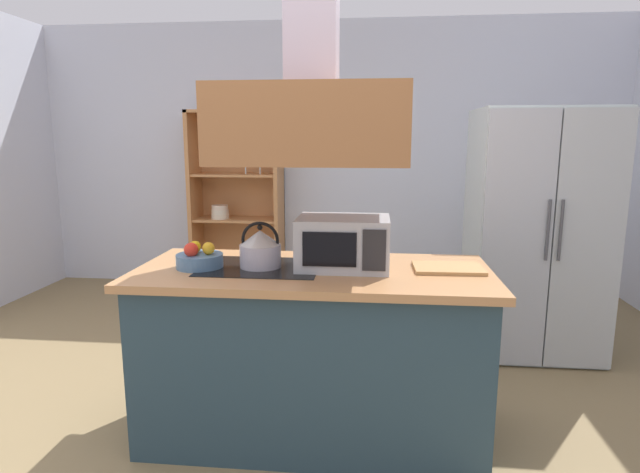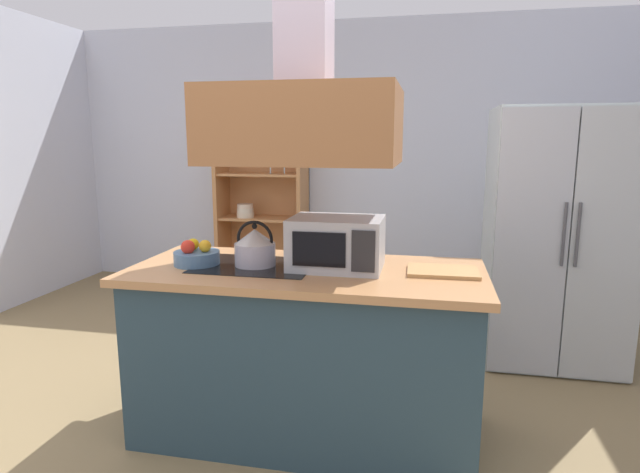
% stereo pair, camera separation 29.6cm
% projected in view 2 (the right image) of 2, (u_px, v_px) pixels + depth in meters
% --- Properties ---
extents(ground_plane, '(7.80, 7.80, 0.00)m').
position_uv_depth(ground_plane, '(263.00, 436.00, 2.76)').
color(ground_plane, olive).
extents(wall_back, '(6.00, 0.12, 2.70)m').
position_uv_depth(wall_back, '(350.00, 158.00, 5.40)').
color(wall_back, silver).
rests_on(wall_back, ground).
extents(kitchen_island, '(1.79, 0.81, 0.90)m').
position_uv_depth(kitchen_island, '(306.00, 351.00, 2.73)').
color(kitchen_island, '#273F4C').
rests_on(kitchen_island, ground).
extents(range_hood, '(0.90, 0.70, 1.27)m').
position_uv_depth(range_hood, '(305.00, 100.00, 2.50)').
color(range_hood, '#A4673B').
extents(refrigerator, '(0.90, 0.77, 1.75)m').
position_uv_depth(refrigerator, '(555.00, 237.00, 3.61)').
color(refrigerator, '#B6C3C2').
rests_on(refrigerator, ground).
extents(dish_cabinet, '(0.92, 0.40, 1.82)m').
position_uv_depth(dish_cabinet, '(263.00, 210.00, 5.47)').
color(dish_cabinet, '#C17F4A').
rests_on(dish_cabinet, ground).
extents(kettle, '(0.21, 0.21, 0.23)m').
position_uv_depth(kettle, '(255.00, 247.00, 2.69)').
color(kettle, '#B6B1C0').
rests_on(kettle, kitchen_island).
extents(cutting_board, '(0.35, 0.25, 0.02)m').
position_uv_depth(cutting_board, '(443.00, 271.00, 2.56)').
color(cutting_board, tan).
rests_on(cutting_board, kitchen_island).
extents(microwave, '(0.46, 0.35, 0.26)m').
position_uv_depth(microwave, '(337.00, 243.00, 2.63)').
color(microwave, '#B7BABF').
rests_on(microwave, kitchen_island).
extents(fruit_bowl, '(0.24, 0.24, 0.14)m').
position_uv_depth(fruit_bowl, '(196.00, 256.00, 2.72)').
color(fruit_bowl, '#4C7299').
rests_on(fruit_bowl, kitchen_island).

